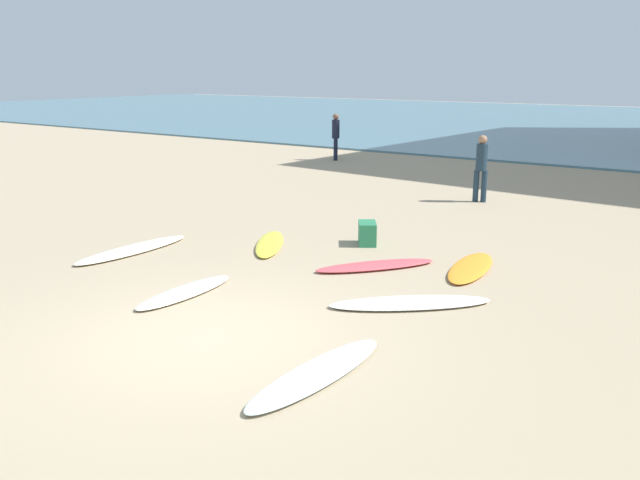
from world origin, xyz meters
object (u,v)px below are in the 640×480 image
surfboard_2 (317,373)px  surfboard_6 (375,265)px  surfboard_5 (133,249)px  beachgoer_near (481,165)px  surfboard_4 (185,292)px  beach_cooler (367,233)px  surfboard_0 (270,244)px  beachgoer_mid (336,134)px  surfboard_3 (471,267)px  surfboard_1 (410,303)px

surfboard_2 → surfboard_6: size_ratio=1.06×
surfboard_5 → beachgoer_near: size_ratio=1.49×
surfboard_4 → beach_cooler: bearing=-101.9°
surfboard_0 → beachgoer_near: (1.69, 6.41, 0.90)m
surfboard_6 → beachgoer_mid: bearing=164.1°
beachgoer_near → beachgoer_mid: (-7.39, 4.56, 0.01)m
surfboard_5 → surfboard_0: bearing=-135.2°
beachgoer_mid → surfboard_3: bearing=-167.1°
beachgoer_mid → surfboard_5: bearing=167.1°
surfboard_1 → surfboard_6: 1.87m
surfboard_2 → beachgoer_near: 10.74m
surfboard_2 → surfboard_6: (-1.53, 3.93, 0.00)m
surfboard_4 → beachgoer_mid: bearing=-66.5°
surfboard_2 → beachgoer_near: (-2.25, 10.46, 0.90)m
surfboard_6 → beach_cooler: beach_cooler is taller
surfboard_0 → surfboard_3: bearing=-22.2°
surfboard_0 → surfboard_3: 3.85m
surfboard_2 → surfboard_3: surfboard_2 is taller
surfboard_4 → surfboard_5: size_ratio=0.76×
surfboard_4 → surfboard_0: bearing=-77.4°
beach_cooler → surfboard_5: bearing=-138.5°
surfboard_3 → surfboard_4: size_ratio=1.04×
surfboard_4 → beachgoer_mid: (-6.42, 13.90, 0.91)m
surfboard_3 → surfboard_4: bearing=40.6°
surfboard_6 → beachgoer_mid: 13.77m
surfboard_2 → beach_cooler: 5.75m
surfboard_6 → surfboard_4: bearing=-83.1°
surfboard_3 → beachgoer_near: (-2.09, 5.71, 0.90)m
surfboard_1 → beach_cooler: 3.43m
surfboard_2 → beachgoer_mid: 17.87m
surfboard_4 → beachgoer_mid: 15.34m
beachgoer_mid → beach_cooler: bearing=-173.6°
surfboard_1 → surfboard_5: size_ratio=0.94×
beachgoer_near → surfboard_2: bearing=84.9°
surfboard_3 → surfboard_5: 6.13m
beach_cooler → beachgoer_near: bearing=87.8°
surfboard_4 → beachgoer_mid: size_ratio=1.12×
beachgoer_mid → beach_cooler: (7.19, -9.82, -0.73)m
surfboard_3 → beach_cooler: bearing=-20.3°
surfboard_2 → surfboard_3: size_ratio=1.15×
surfboard_0 → surfboard_1: bearing=-53.8°
surfboard_1 → beachgoer_mid: bearing=176.3°
surfboard_1 → beach_cooler: beach_cooler is taller
surfboard_1 → surfboard_5: bearing=-127.4°
surfboard_4 → surfboard_3: bearing=-131.5°
surfboard_0 → beach_cooler: 1.89m
surfboard_2 → surfboard_6: 4.21m
surfboard_3 → beachgoer_mid: bearing=-56.6°
surfboard_1 → surfboard_5: (-5.56, -0.34, 0.00)m
surfboard_0 → surfboard_3: size_ratio=1.01×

